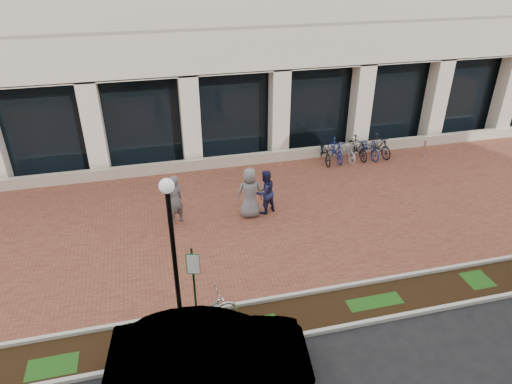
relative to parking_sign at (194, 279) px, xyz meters
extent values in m
plane|color=black|center=(3.13, 4.99, -1.62)|extent=(120.00, 120.00, 0.00)
cube|color=brown|center=(3.13, 4.99, -1.61)|extent=(40.00, 9.00, 0.01)
cube|color=black|center=(3.13, -0.26, -1.61)|extent=(40.00, 1.50, 0.01)
cube|color=beige|center=(3.13, 0.49, -1.56)|extent=(40.00, 0.12, 0.12)
cube|color=beige|center=(3.13, -1.01, -1.56)|extent=(40.00, 0.12, 0.12)
cube|color=black|center=(3.13, 10.59, 0.48)|extent=(40.00, 0.15, 4.20)
cube|color=beige|center=(3.13, 9.49, -1.37)|extent=(40.00, 0.25, 0.50)
cube|color=beige|center=(3.13, 9.89, 0.48)|extent=(0.80, 0.80, 4.20)
cube|color=#153A1A|center=(0.00, 0.01, -0.34)|extent=(0.05, 0.05, 2.56)
cube|color=#1A682F|center=(0.00, -0.02, 0.48)|extent=(0.34, 0.02, 0.62)
cube|color=white|center=(0.00, -0.03, 0.48)|extent=(0.30, 0.01, 0.56)
cylinder|color=black|center=(-0.41, 0.24, -1.47)|extent=(0.28, 0.28, 0.30)
cylinder|color=black|center=(-0.41, 0.24, 0.40)|extent=(0.12, 0.12, 4.05)
sphere|color=silver|center=(-0.41, 0.24, 2.57)|extent=(0.36, 0.36, 0.36)
imported|color=silver|center=(0.06, -0.14, -1.07)|extent=(2.19, 1.13, 1.10)
imported|color=slate|center=(-0.07, 5.28, -0.67)|extent=(0.83, 0.74, 1.91)
imported|color=#1F224F|center=(3.25, 5.22, -0.75)|extent=(1.03, 0.94, 1.73)
imported|color=slate|center=(2.64, 5.11, -0.65)|extent=(1.02, 0.73, 1.94)
cylinder|color=silver|center=(11.80, 8.22, -1.20)|extent=(0.11, 0.11, 0.84)
sphere|color=silver|center=(11.80, 8.22, -0.73)|extent=(0.12, 0.12, 0.12)
imported|color=black|center=(7.08, 8.92, -1.15)|extent=(0.74, 1.84, 0.95)
imported|color=navy|center=(7.63, 8.92, -1.09)|extent=(0.52, 1.75, 1.05)
imported|color=silver|center=(8.18, 8.92, -1.15)|extent=(0.70, 1.82, 0.95)
imported|color=black|center=(8.73, 8.92, -1.09)|extent=(0.65, 1.78, 1.05)
imported|color=navy|center=(9.28, 8.92, -1.15)|extent=(0.88, 1.87, 0.95)
imported|color=black|center=(9.83, 8.92, -1.09)|extent=(0.82, 1.81, 1.05)
cylinder|color=silver|center=(8.46, 8.92, -1.22)|extent=(0.04, 0.04, 0.80)
imported|color=#B0B1B5|center=(0.12, -1.66, -0.87)|extent=(4.73, 2.17, 1.50)
camera|label=1|loc=(-0.64, -9.02, 7.42)|focal=32.00mm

